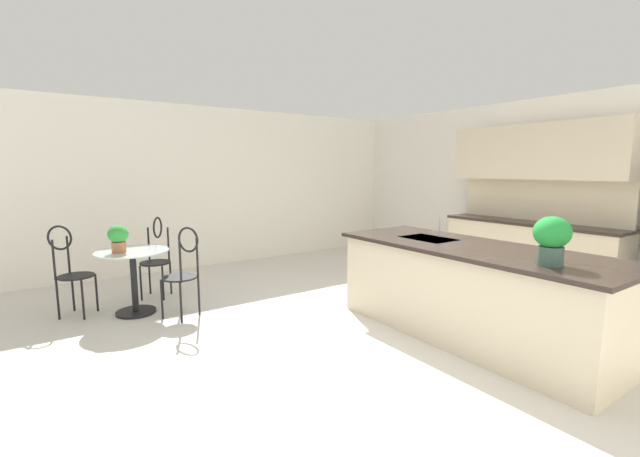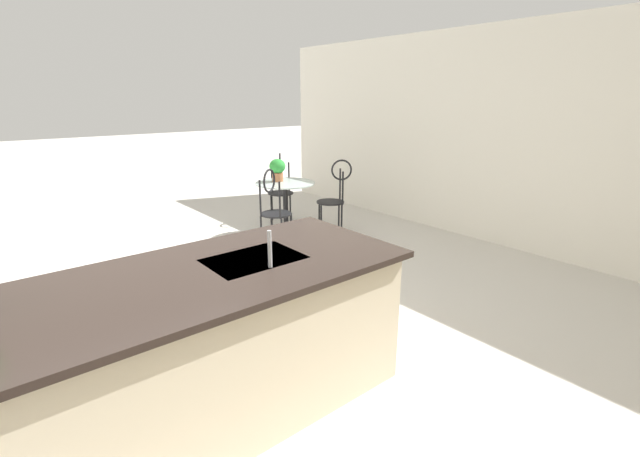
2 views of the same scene
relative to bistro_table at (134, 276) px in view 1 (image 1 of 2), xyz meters
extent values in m
plane|color=beige|center=(2.31, 1.76, -0.45)|extent=(40.00, 40.00, 0.00)
cube|color=silver|center=(2.31, 5.42, 0.90)|extent=(9.00, 0.12, 2.70)
cube|color=silver|center=(-1.95, 1.76, 0.90)|extent=(0.12, 7.80, 2.70)
cube|color=beige|center=(2.61, 2.61, -0.01)|extent=(2.70, 0.96, 0.88)
cube|color=#2D231E|center=(2.61, 2.61, 0.45)|extent=(2.80, 1.06, 0.04)
cube|color=#B2B5BA|center=(2.06, 2.61, 0.46)|extent=(0.56, 0.40, 0.03)
cube|color=beige|center=(1.91, 4.96, -0.01)|extent=(2.40, 0.60, 0.88)
cube|color=#2D231E|center=(1.91, 4.96, 0.45)|extent=(2.44, 0.64, 0.04)
cube|color=beige|center=(1.91, 5.12, 0.77)|extent=(2.40, 0.04, 0.60)
cube|color=beige|center=(1.91, 4.94, 1.45)|extent=(2.40, 0.36, 0.76)
cylinder|color=black|center=(0.00, 0.00, -0.43)|extent=(0.44, 0.44, 0.03)
cylinder|color=black|center=(0.00, 0.00, -0.07)|extent=(0.07, 0.07, 0.69)
cylinder|color=#B2C6C1|center=(0.00, 0.00, 0.29)|extent=(0.80, 0.80, 0.01)
cylinder|color=black|center=(0.37, 0.21, -0.22)|extent=(0.03, 0.03, 0.45)
cylinder|color=black|center=(0.23, 0.45, -0.22)|extent=(0.03, 0.03, 0.45)
cylinder|color=black|center=(0.62, 0.35, -0.22)|extent=(0.03, 0.03, 0.45)
cylinder|color=black|center=(0.48, 0.59, -0.22)|extent=(0.03, 0.03, 0.45)
cylinder|color=black|center=(0.43, 0.40, 0.01)|extent=(0.52, 0.52, 0.02)
cylinder|color=black|center=(0.62, 0.36, 0.23)|extent=(0.03, 0.03, 0.45)
cylinder|color=black|center=(0.49, 0.59, 0.23)|extent=(0.03, 0.03, 0.45)
torus|color=black|center=(0.56, 0.47, 0.45)|extent=(0.26, 0.16, 0.28)
cylinder|color=black|center=(-0.33, -0.36, -0.22)|extent=(0.03, 0.03, 0.45)
cylinder|color=black|center=(-0.10, -0.52, -0.22)|extent=(0.03, 0.03, 0.45)
cylinder|color=black|center=(-0.49, -0.59, -0.22)|extent=(0.03, 0.03, 0.45)
cylinder|color=black|center=(-0.26, -0.75, -0.22)|extent=(0.03, 0.03, 0.45)
cylinder|color=black|center=(-0.30, -0.55, 0.01)|extent=(0.53, 0.53, 0.02)
cylinder|color=black|center=(-0.49, -0.60, 0.23)|extent=(0.03, 0.03, 0.45)
cylinder|color=black|center=(-0.28, -0.75, 0.23)|extent=(0.03, 0.03, 0.45)
torus|color=black|center=(-0.38, -0.67, 0.45)|extent=(0.18, 0.25, 0.28)
cylinder|color=black|center=(-0.31, 0.39, -0.22)|extent=(0.03, 0.03, 0.45)
cylinder|color=black|center=(-0.47, 0.16, -0.22)|extent=(0.03, 0.03, 0.45)
cylinder|color=black|center=(-0.54, 0.55, -0.22)|extent=(0.03, 0.03, 0.45)
cylinder|color=black|center=(-0.70, 0.31, -0.22)|extent=(0.03, 0.03, 0.45)
cylinder|color=black|center=(-0.50, 0.35, 0.01)|extent=(0.53, 0.53, 0.02)
cylinder|color=black|center=(-0.55, 0.54, 0.23)|extent=(0.03, 0.03, 0.45)
cylinder|color=black|center=(-0.70, 0.33, 0.23)|extent=(0.03, 0.03, 0.45)
torus|color=black|center=(-0.63, 0.44, 0.45)|extent=(0.25, 0.18, 0.28)
cylinder|color=#B2B5BA|center=(2.06, 2.79, 0.58)|extent=(0.02, 0.02, 0.22)
cylinder|color=#9E603D|center=(0.02, -0.14, 0.35)|extent=(0.15, 0.15, 0.12)
ellipsoid|color=green|center=(0.02, -0.14, 0.50)|extent=(0.22, 0.22, 0.20)
cylinder|color=#385147|center=(3.46, 2.40, 0.55)|extent=(0.19, 0.19, 0.15)
ellipsoid|color=#1F8633|center=(3.46, 2.40, 0.73)|extent=(0.27, 0.27, 0.25)
camera|label=1|loc=(5.05, -0.87, 1.22)|focal=23.37mm
camera|label=2|loc=(3.31, 4.75, 1.41)|focal=24.42mm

